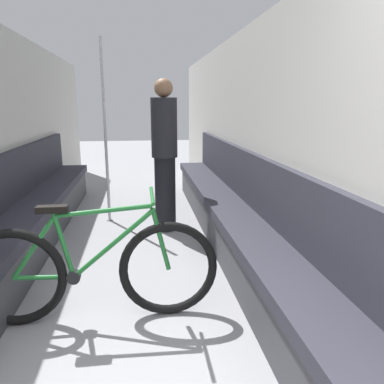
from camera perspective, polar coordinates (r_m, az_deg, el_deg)
wall_right at (r=4.08m, az=9.10°, el=8.27°), size 0.10×9.70×2.28m
bench_seat_row_left at (r=4.04m, az=-24.32°, el=-4.56°), size 0.46×5.38×1.01m
bench_seat_row_right at (r=3.98m, az=6.08°, el=-3.69°), size 0.46×5.38×1.01m
bicycle at (r=2.71m, az=-14.88°, el=-11.54°), size 1.74×0.46×0.90m
grab_pole_near at (r=4.81m, az=-13.06°, el=8.38°), size 0.08×0.08×2.26m
passenger_standing at (r=4.37m, az=-4.19°, el=5.75°), size 0.30×0.30×1.76m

